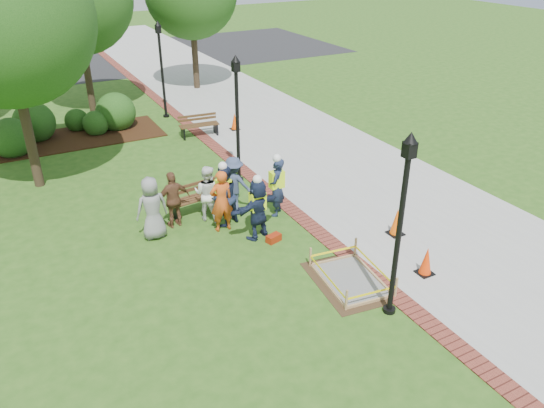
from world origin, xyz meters
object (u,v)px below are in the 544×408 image
lamp_near (401,215)px  hivis_worker_a (258,207)px  hivis_worker_c (224,194)px  cone_front (426,262)px  bench_near (196,204)px  hivis_worker_b (277,185)px  wet_concrete_pad (351,273)px

lamp_near → hivis_worker_a: bearing=104.5°
hivis_worker_c → cone_front: bearing=-54.2°
bench_near → hivis_worker_a: 2.48m
hivis_worker_b → bench_near: bearing=149.6°
lamp_near → hivis_worker_b: size_ratio=2.19×
wet_concrete_pad → hivis_worker_b: 3.97m
cone_front → wet_concrete_pad: bearing=160.9°
bench_near → cone_front: bench_near is taller
wet_concrete_pad → cone_front: size_ratio=3.22×
bench_near → cone_front: 6.92m
cone_front → hivis_worker_c: hivis_worker_c is taller
hivis_worker_a → hivis_worker_c: hivis_worker_c is taller
hivis_worker_b → wet_concrete_pad: bearing=-90.8°
bench_near → lamp_near: bearing=-71.9°
lamp_near → hivis_worker_b: 5.48m
hivis_worker_a → bench_near: bearing=114.7°
wet_concrete_pad → hivis_worker_b: (0.06, 3.90, 0.73)m
bench_near → hivis_worker_b: size_ratio=0.87×
bench_near → hivis_worker_c: size_ratio=0.86×
bench_near → hivis_worker_b: (2.10, -1.23, 0.68)m
cone_front → lamp_near: size_ratio=0.18×
hivis_worker_b → hivis_worker_c: 1.63m
wet_concrete_pad → bench_near: (-2.04, 5.13, 0.05)m
wet_concrete_pad → hivis_worker_a: hivis_worker_a is taller
lamp_near → cone_front: bearing=23.3°
bench_near → lamp_near: size_ratio=0.40×
bench_near → hivis_worker_a: bearing=-65.3°
hivis_worker_a → lamp_near: bearing=-75.5°
wet_concrete_pad → lamp_near: size_ratio=0.58×
wet_concrete_pad → hivis_worker_c: size_ratio=1.26×
cone_front → lamp_near: (-1.73, -0.74, 2.11)m
cone_front → hivis_worker_b: size_ratio=0.40×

